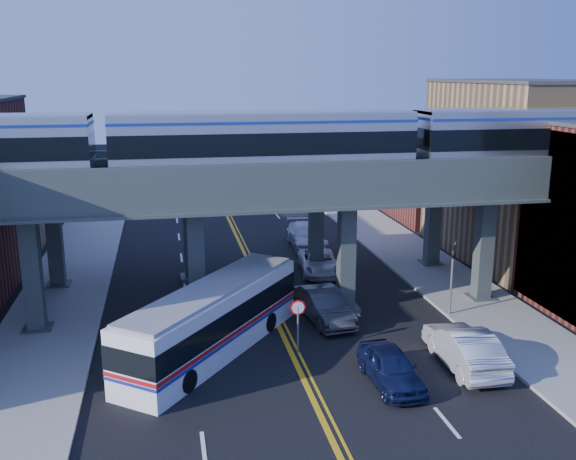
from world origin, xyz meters
name	(u,v)px	position (x,y,z in m)	size (l,w,h in m)	color
ground	(306,384)	(0.00, 0.00, 0.00)	(120.00, 120.00, 0.00)	black
sidewalk_west	(55,315)	(-11.50, 10.00, 0.08)	(5.00, 70.00, 0.16)	gray
sidewalk_east	(456,288)	(11.50, 10.00, 0.08)	(5.00, 70.00, 0.16)	gray
building_east_b	(518,172)	(18.50, 16.00, 6.00)	(8.00, 14.00, 12.00)	#95774D
building_east_c	(439,167)	(18.50, 29.00, 4.50)	(8.00, 10.00, 9.00)	maroon
mural_panel	(572,234)	(14.55, 4.00, 4.75)	(0.10, 9.50, 9.50)	teal
elevated_viaduct_near	(273,197)	(0.00, 8.00, 6.47)	(52.00, 3.60, 7.40)	#444F4C
elevated_viaduct_far	(254,176)	(0.00, 15.00, 6.47)	(52.00, 3.60, 7.40)	#444F4C
transit_train	(264,142)	(-0.41, 8.00, 9.25)	(46.77, 2.93, 3.42)	black
stop_sign	(298,318)	(0.30, 3.00, 1.76)	(0.76, 0.09, 2.63)	slate
traffic_signal	(452,275)	(9.20, 6.00, 2.30)	(0.15, 0.18, 4.10)	slate
transit_bus	(213,320)	(-3.51, 3.92, 1.56)	(9.23, 10.94, 3.03)	white
car_lane_a	(391,367)	(3.47, -0.70, 0.76)	(1.80, 4.47, 1.52)	#10173C
car_lane_b	(324,306)	(2.46, 6.68, 0.83)	(1.76, 5.06, 1.67)	#29282A
car_lane_c	(319,262)	(4.17, 14.77, 0.70)	(2.33, 5.05, 1.40)	silver
car_lane_d	(306,236)	(4.77, 21.16, 0.86)	(2.40, 5.90, 1.71)	silver
car_parked_curb	(464,347)	(7.22, 0.28, 0.90)	(1.90, 5.46, 1.80)	#BCBCC1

